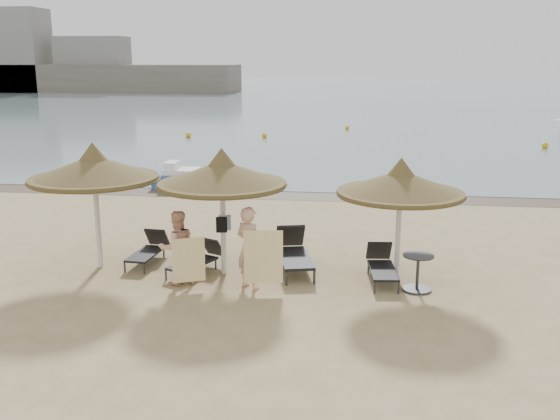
% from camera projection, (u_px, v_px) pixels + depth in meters
% --- Properties ---
extents(ground, '(160.00, 160.00, 0.00)m').
position_uv_depth(ground, '(214.00, 283.00, 14.10)').
color(ground, tan).
rests_on(ground, ground).
extents(sea, '(200.00, 140.00, 0.03)m').
position_uv_depth(sea, '(339.00, 93.00, 91.19)').
color(sea, slate).
rests_on(sea, ground).
extents(wet_sand_strip, '(200.00, 1.60, 0.01)m').
position_uv_depth(wet_sand_strip, '(272.00, 195.00, 23.16)').
color(wet_sand_strip, '#4C3D2D').
rests_on(wet_sand_strip, ground).
extents(far_shore, '(150.00, 54.80, 12.00)m').
position_uv_depth(far_shore, '(167.00, 72.00, 91.48)').
color(far_shore, slate).
rests_on(far_shore, ground).
extents(palapa_left, '(3.08, 3.08, 3.05)m').
position_uv_depth(palapa_left, '(94.00, 169.00, 14.65)').
color(palapa_left, silver).
rests_on(palapa_left, ground).
extents(palapa_center, '(3.01, 3.01, 2.98)m').
position_uv_depth(palapa_center, '(222.00, 174.00, 14.23)').
color(palapa_center, silver).
rests_on(palapa_center, ground).
extents(palapa_right, '(2.87, 2.87, 2.84)m').
position_uv_depth(palapa_right, '(400.00, 183.00, 13.77)').
color(palapa_right, silver).
rests_on(palapa_right, ground).
extents(lounger_far_left, '(0.66, 1.68, 0.73)m').
position_uv_depth(lounger_far_left, '(149.00, 249.00, 15.52)').
color(lounger_far_left, '#313034').
rests_on(lounger_far_left, ground).
extents(lounger_near_left, '(1.17, 1.69, 0.72)m').
position_uv_depth(lounger_near_left, '(199.00, 259.00, 14.79)').
color(lounger_near_left, '#313034').
rests_on(lounger_near_left, ground).
extents(lounger_near_right, '(1.17, 2.21, 0.94)m').
position_uv_depth(lounger_near_right, '(294.00, 252.00, 15.00)').
color(lounger_near_right, '#313034').
rests_on(lounger_near_right, ground).
extents(lounger_far_right, '(0.73, 1.76, 0.77)m').
position_uv_depth(lounger_far_right, '(382.00, 265.00, 14.29)').
color(lounger_far_right, '#313034').
rests_on(lounger_far_right, ground).
extents(side_table, '(0.67, 0.67, 0.81)m').
position_uv_depth(side_table, '(418.00, 274.00, 13.59)').
color(side_table, '#313034').
rests_on(side_table, ground).
extents(person_left, '(1.08, 0.95, 1.97)m').
position_uv_depth(person_left, '(177.00, 242.00, 13.84)').
color(person_left, '#E3A787').
rests_on(person_left, ground).
extents(person_right, '(1.18, 1.07, 2.15)m').
position_uv_depth(person_right, '(249.00, 241.00, 13.56)').
color(person_right, '#E3A787').
rests_on(person_right, ground).
extents(towel_left, '(0.66, 0.31, 1.00)m').
position_uv_depth(towel_left, '(189.00, 260.00, 13.53)').
color(towel_left, yellow).
rests_on(towel_left, ground).
extents(towel_right, '(0.83, 0.15, 1.18)m').
position_uv_depth(towel_right, '(263.00, 257.00, 13.34)').
color(towel_right, yellow).
rests_on(towel_right, ground).
extents(bag_patterned, '(0.29, 0.13, 0.36)m').
position_uv_depth(bag_patterned, '(225.00, 223.00, 14.69)').
color(bag_patterned, white).
rests_on(bag_patterned, ground).
extents(bag_dark, '(0.27, 0.13, 0.36)m').
position_uv_depth(bag_dark, '(222.00, 225.00, 14.35)').
color(bag_dark, black).
rests_on(bag_dark, ground).
extents(pedal_boat, '(2.16, 1.32, 0.99)m').
position_uv_depth(pedal_boat, '(181.00, 177.00, 24.59)').
color(pedal_boat, '#2E5B9C').
rests_on(pedal_boat, ground).
extents(buoy_left, '(0.38, 0.38, 0.38)m').
position_uv_depth(buoy_left, '(188.00, 135.00, 39.59)').
color(buoy_left, gold).
rests_on(buoy_left, ground).
extents(buoy_mid, '(0.32, 0.32, 0.32)m').
position_uv_depth(buoy_mid, '(347.00, 127.00, 44.19)').
color(buoy_mid, gold).
rests_on(buoy_mid, ground).
extents(buoy_right, '(0.38, 0.38, 0.38)m').
position_uv_depth(buoy_right, '(545.00, 145.00, 34.90)').
color(buoy_right, gold).
rests_on(buoy_right, ground).
extents(buoy_extra, '(0.34, 0.34, 0.34)m').
position_uv_depth(buoy_extra, '(264.00, 136.00, 39.48)').
color(buoy_extra, gold).
rests_on(buoy_extra, ground).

